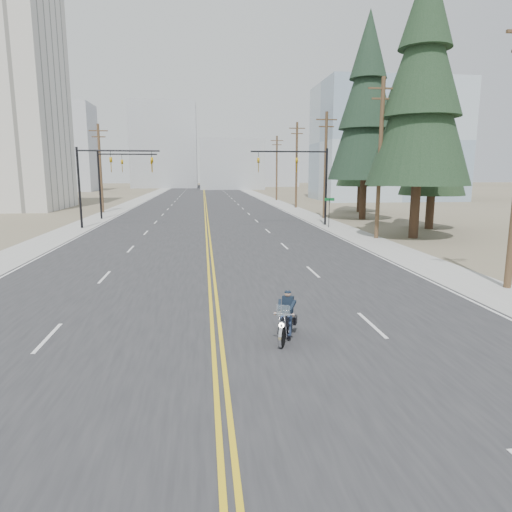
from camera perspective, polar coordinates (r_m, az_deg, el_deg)
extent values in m
plane|color=#776D56|center=(10.71, -4.32, -16.68)|extent=(400.00, 400.00, 0.00)
cube|color=#303033|center=(79.68, -6.40, 6.88)|extent=(20.00, 200.00, 0.01)
cube|color=#A5A5A0|center=(80.46, -14.67, 6.64)|extent=(3.00, 200.00, 0.01)
cube|color=#A5A5A0|center=(80.55, 1.87, 6.98)|extent=(3.00, 200.00, 0.01)
cylinder|color=black|center=(42.90, -21.22, 7.91)|extent=(0.20, 0.20, 7.00)
cylinder|color=black|center=(42.18, -16.80, 12.49)|extent=(7.00, 0.14, 0.14)
imported|color=#BF8C0C|center=(42.28, -17.70, 11.56)|extent=(0.21, 0.26, 1.30)
imported|color=#BF8C0C|center=(41.77, -12.89, 11.80)|extent=(0.21, 0.26, 1.30)
cylinder|color=black|center=(43.07, 8.74, 8.50)|extent=(0.20, 0.20, 7.00)
cylinder|color=black|center=(42.30, 4.17, 12.89)|extent=(7.00, 0.14, 0.14)
imported|color=#BF8C0C|center=(42.41, 5.11, 11.99)|extent=(0.21, 0.26, 1.30)
imported|color=#BF8C0C|center=(41.85, 0.30, 12.05)|extent=(0.21, 0.26, 1.30)
cylinder|color=black|center=(50.68, -18.97, 8.33)|extent=(0.20, 0.20, 7.00)
cylinder|color=black|center=(50.15, -15.76, 12.15)|extent=(6.00, 0.14, 0.14)
imported|color=#BF8C0C|center=(50.23, -16.41, 11.37)|extent=(0.21, 0.26, 1.30)
imported|color=#BF8C0C|center=(49.82, -12.94, 11.54)|extent=(0.21, 0.26, 1.30)
cylinder|color=black|center=(41.22, 9.12, 5.34)|extent=(0.06, 0.06, 2.60)
cube|color=#0C5926|center=(41.13, 9.17, 7.00)|extent=(0.90, 0.03, 0.25)
cylinder|color=brown|center=(34.97, 15.23, 11.52)|extent=(0.30, 0.30, 11.50)
cube|color=brown|center=(35.45, 15.63, 19.54)|extent=(2.20, 0.12, 0.12)
cube|color=brown|center=(35.34, 15.57, 18.42)|extent=(1.60, 0.12, 0.12)
cylinder|color=brown|center=(49.23, 8.66, 11.06)|extent=(0.30, 0.30, 11.00)
cube|color=brown|center=(49.51, 8.82, 16.50)|extent=(2.20, 0.12, 0.12)
cube|color=brown|center=(49.44, 8.79, 15.70)|extent=(1.60, 0.12, 0.12)
cylinder|color=brown|center=(63.83, 5.09, 11.19)|extent=(0.30, 0.30, 11.50)
cube|color=brown|center=(64.09, 5.16, 15.62)|extent=(2.20, 0.12, 0.12)
cube|color=brown|center=(64.03, 5.15, 15.00)|extent=(1.60, 0.12, 0.12)
cylinder|color=brown|center=(80.56, 2.61, 10.88)|extent=(0.30, 0.30, 11.00)
cube|color=brown|center=(80.73, 2.63, 14.22)|extent=(2.20, 0.12, 0.12)
cube|color=brown|center=(80.69, 2.63, 13.72)|extent=(1.60, 0.12, 0.12)
cylinder|color=brown|center=(58.80, -18.86, 10.26)|extent=(0.30, 0.30, 10.50)
cube|color=brown|center=(59.00, -19.13, 14.58)|extent=(2.20, 0.12, 0.12)
cube|color=brown|center=(58.95, -19.08, 13.90)|extent=(1.60, 0.12, 0.12)
cube|color=#9EB5CC|center=(86.00, 15.94, 13.47)|extent=(24.00, 16.00, 20.00)
cube|color=#B7BCC6|center=(129.41, -22.69, 12.37)|extent=(14.00, 12.00, 22.00)
cube|color=#ADB2B7|center=(134.80, -3.12, 11.34)|extent=(18.00, 14.00, 14.00)
cube|color=#B7BCC6|center=(126.21, 12.31, 12.09)|extent=(16.00, 12.00, 18.00)
cube|color=#ADB2B7|center=(150.20, -11.36, 13.35)|extent=(20.00, 15.00, 26.00)
cube|color=#B7BCC6|center=(161.53, 2.46, 10.84)|extent=(14.00, 14.00, 12.00)
cube|color=#ADB2B7|center=(148.14, -26.68, 10.57)|extent=(12.00, 12.00, 16.00)
cylinder|color=#382619|center=(36.10, 19.21, 5.25)|extent=(0.76, 0.76, 3.93)
cone|color=black|center=(36.32, 19.99, 17.69)|extent=(7.43, 7.43, 11.80)
cone|color=black|center=(36.93, 20.34, 22.83)|extent=(5.57, 5.57, 8.85)
cone|color=black|center=(37.82, 20.70, 27.76)|extent=(3.72, 3.72, 6.29)
cylinder|color=#382619|center=(42.56, 20.90, 5.17)|extent=(0.64, 0.64, 2.94)
cone|color=black|center=(42.49, 21.43, 13.08)|extent=(5.51, 5.51, 8.81)
cone|color=black|center=(42.71, 21.66, 16.41)|extent=(4.13, 4.13, 6.61)
cone|color=black|center=(43.07, 21.90, 19.71)|extent=(2.75, 2.75, 4.70)
cylinder|color=#382619|center=(49.20, 13.21, 6.89)|extent=(0.72, 0.72, 4.12)
cone|color=black|center=(49.41, 13.63, 16.46)|extent=(7.41, 7.41, 12.36)
cone|color=black|center=(49.92, 13.81, 20.46)|extent=(5.56, 5.56, 9.27)
cone|color=black|center=(50.66, 14.00, 24.35)|extent=(3.71, 3.71, 6.59)
cylinder|color=#382619|center=(58.37, 12.85, 6.97)|extent=(0.75, 0.75, 3.20)
cone|color=#193118|center=(58.36, 13.11, 13.26)|extent=(5.98, 5.98, 9.61)
cone|color=#193118|center=(58.57, 13.23, 15.92)|extent=(4.48, 4.48, 7.21)
cone|color=#193118|center=(58.90, 13.34, 18.55)|extent=(2.99, 2.99, 5.12)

